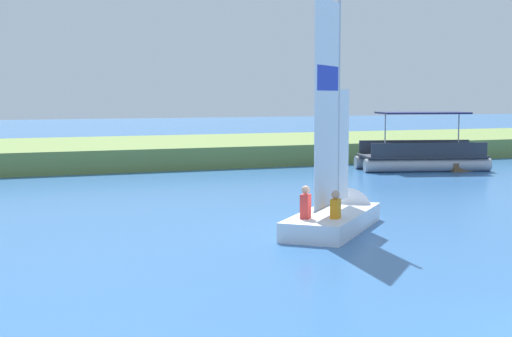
% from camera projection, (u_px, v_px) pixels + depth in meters
% --- Properties ---
extents(shore_bank, '(80.00, 11.07, 1.01)m').
position_uv_depth(shore_bank, '(120.00, 152.00, 39.16)').
color(shore_bank, olive).
rests_on(shore_bank, ground).
extents(wooden_dock, '(1.51, 5.72, 0.39)m').
position_uv_depth(wooden_dock, '(431.00, 162.00, 36.90)').
color(wooden_dock, brown).
rests_on(wooden_dock, ground).
extents(sailboat, '(4.28, 4.38, 6.73)m').
position_uv_depth(sailboat, '(340.00, 208.00, 20.15)').
color(sailboat, white).
rests_on(sailboat, ground).
extents(pontoon_boat, '(6.10, 3.71, 2.62)m').
position_uv_depth(pontoon_boat, '(422.00, 156.00, 34.99)').
color(pontoon_boat, '#B2B2B7').
rests_on(pontoon_boat, ground).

